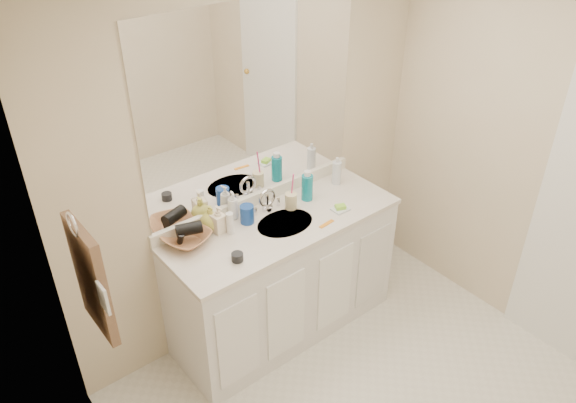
% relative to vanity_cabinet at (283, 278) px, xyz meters
% --- Properties ---
extents(wall_back, '(2.60, 0.02, 2.40)m').
position_rel_vanity_cabinet_xyz_m(wall_back, '(0.00, 0.28, 0.77)').
color(wall_back, beige).
rests_on(wall_back, floor).
extents(wall_right, '(0.02, 2.60, 2.40)m').
position_rel_vanity_cabinet_xyz_m(wall_right, '(1.30, -1.02, 0.77)').
color(wall_right, beige).
rests_on(wall_right, floor).
extents(vanity_cabinet, '(1.50, 0.55, 0.85)m').
position_rel_vanity_cabinet_xyz_m(vanity_cabinet, '(0.00, 0.00, 0.00)').
color(vanity_cabinet, white).
rests_on(vanity_cabinet, floor).
extents(countertop, '(1.52, 0.57, 0.03)m').
position_rel_vanity_cabinet_xyz_m(countertop, '(0.00, 0.00, 0.44)').
color(countertop, silver).
rests_on(countertop, vanity_cabinet).
extents(backsplash, '(1.52, 0.03, 0.08)m').
position_rel_vanity_cabinet_xyz_m(backsplash, '(0.00, 0.26, 0.50)').
color(backsplash, white).
rests_on(backsplash, countertop).
extents(sink_basin, '(0.37, 0.37, 0.02)m').
position_rel_vanity_cabinet_xyz_m(sink_basin, '(0.00, -0.02, 0.44)').
color(sink_basin, beige).
rests_on(sink_basin, countertop).
extents(faucet, '(0.02, 0.02, 0.11)m').
position_rel_vanity_cabinet_xyz_m(faucet, '(0.00, 0.16, 0.51)').
color(faucet, silver).
rests_on(faucet, countertop).
extents(mirror, '(1.48, 0.01, 1.20)m').
position_rel_vanity_cabinet_xyz_m(mirror, '(0.00, 0.27, 1.14)').
color(mirror, white).
rests_on(mirror, wall_back).
extents(blue_mug, '(0.09, 0.09, 0.12)m').
position_rel_vanity_cabinet_xyz_m(blue_mug, '(-0.17, 0.13, 0.51)').
color(blue_mug, navy).
rests_on(blue_mug, countertop).
extents(tan_cup, '(0.09, 0.09, 0.10)m').
position_rel_vanity_cabinet_xyz_m(tan_cup, '(0.13, 0.09, 0.51)').
color(tan_cup, beige).
rests_on(tan_cup, countertop).
extents(toothbrush, '(0.02, 0.04, 0.20)m').
position_rel_vanity_cabinet_xyz_m(toothbrush, '(0.14, 0.09, 0.60)').
color(toothbrush, '#F8418A').
rests_on(toothbrush, tan_cup).
extents(mouthwash_bottle, '(0.09, 0.09, 0.18)m').
position_rel_vanity_cabinet_xyz_m(mouthwash_bottle, '(0.28, 0.10, 0.54)').
color(mouthwash_bottle, '#0C7C90').
rests_on(mouthwash_bottle, countertop).
extents(clear_pump_bottle, '(0.08, 0.08, 0.16)m').
position_rel_vanity_cabinet_xyz_m(clear_pump_bottle, '(0.57, 0.13, 0.54)').
color(clear_pump_bottle, silver).
rests_on(clear_pump_bottle, countertop).
extents(soap_dish, '(0.11, 0.09, 0.01)m').
position_rel_vanity_cabinet_xyz_m(soap_dish, '(0.36, -0.13, 0.46)').
color(soap_dish, silver).
rests_on(soap_dish, countertop).
extents(green_soap, '(0.08, 0.07, 0.02)m').
position_rel_vanity_cabinet_xyz_m(green_soap, '(0.36, -0.13, 0.48)').
color(green_soap, '#90DE36').
rests_on(green_soap, soap_dish).
extents(orange_comb, '(0.12, 0.04, 0.00)m').
position_rel_vanity_cabinet_xyz_m(orange_comb, '(0.19, -0.19, 0.46)').
color(orange_comb, orange).
rests_on(orange_comb, countertop).
extents(dark_jar, '(0.09, 0.09, 0.05)m').
position_rel_vanity_cabinet_xyz_m(dark_jar, '(-0.43, -0.14, 0.48)').
color(dark_jar, black).
rests_on(dark_jar, countertop).
extents(extra_white_bottle, '(0.04, 0.04, 0.14)m').
position_rel_vanity_cabinet_xyz_m(extra_white_bottle, '(-0.32, 0.10, 0.53)').
color(extra_white_bottle, white).
rests_on(extra_white_bottle, countertop).
extents(soap_bottle_white, '(0.09, 0.09, 0.19)m').
position_rel_vanity_cabinet_xyz_m(soap_bottle_white, '(-0.21, 0.22, 0.55)').
color(soap_bottle_white, white).
rests_on(soap_bottle_white, countertop).
extents(soap_bottle_cream, '(0.09, 0.09, 0.17)m').
position_rel_vanity_cabinet_xyz_m(soap_bottle_cream, '(-0.36, 0.16, 0.54)').
color(soap_bottle_cream, '#F9E8CB').
rests_on(soap_bottle_cream, countertop).
extents(soap_bottle_yellow, '(0.13, 0.13, 0.16)m').
position_rel_vanity_cabinet_xyz_m(soap_bottle_yellow, '(-0.38, 0.21, 0.53)').
color(soap_bottle_yellow, '#D2CE51').
rests_on(soap_bottle_yellow, countertop).
extents(wicker_basket, '(0.33, 0.33, 0.06)m').
position_rel_vanity_cabinet_xyz_m(wicker_basket, '(-0.57, 0.18, 0.49)').
color(wicker_basket, '#A36741').
rests_on(wicker_basket, countertop).
extents(hair_dryer, '(0.17, 0.12, 0.07)m').
position_rel_vanity_cabinet_xyz_m(hair_dryer, '(-0.55, 0.18, 0.54)').
color(hair_dryer, black).
rests_on(hair_dryer, wicker_basket).
extents(towel_ring, '(0.01, 0.11, 0.11)m').
position_rel_vanity_cabinet_xyz_m(towel_ring, '(-1.27, -0.25, 1.12)').
color(towel_ring, silver).
rests_on(towel_ring, wall_left).
extents(hand_towel, '(0.04, 0.32, 0.55)m').
position_rel_vanity_cabinet_xyz_m(hand_towel, '(-1.25, -0.25, 0.82)').
color(hand_towel, '#503A2A').
rests_on(hand_towel, towel_ring).
extents(switch_plate, '(0.01, 0.08, 0.13)m').
position_rel_vanity_cabinet_xyz_m(switch_plate, '(-1.27, -0.45, 0.88)').
color(switch_plate, silver).
rests_on(switch_plate, wall_left).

